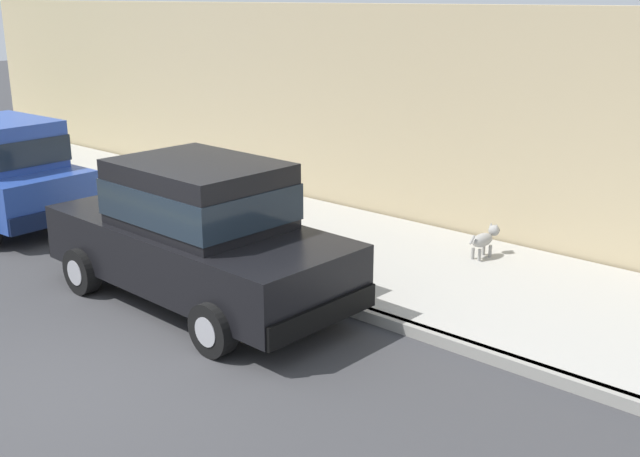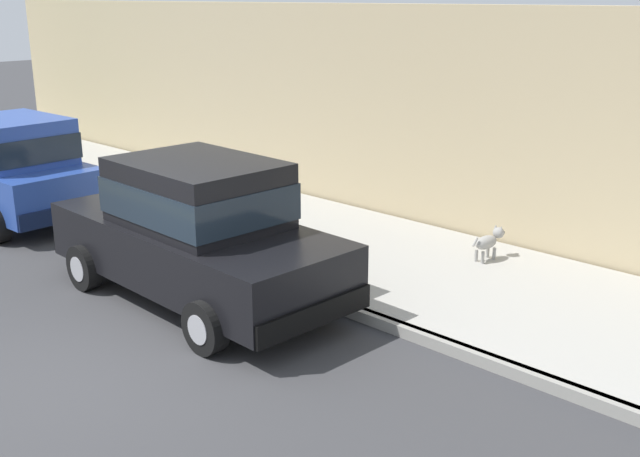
% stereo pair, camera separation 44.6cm
% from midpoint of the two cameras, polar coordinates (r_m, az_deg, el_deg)
% --- Properties ---
extents(ground_plane, '(80.00, 80.00, 0.00)m').
position_cam_midpoint_polar(ground_plane, '(8.77, -16.17, -10.30)').
color(ground_plane, '#38383A').
extents(curb, '(0.16, 64.00, 0.14)m').
position_cam_midpoint_polar(curb, '(10.51, -1.01, -4.50)').
color(curb, gray).
rests_on(curb, ground).
extents(sidewalk, '(3.60, 64.00, 0.14)m').
position_cam_midpoint_polar(sidewalk, '(11.77, 5.18, -2.16)').
color(sidewalk, '#A8A59E').
rests_on(sidewalk, ground).
extents(car_black_sedan, '(2.12, 4.65, 1.92)m').
position_cam_midpoint_polar(car_black_sedan, '(10.08, -7.93, -0.11)').
color(car_black_sedan, black).
rests_on(car_black_sedan, ground).
extents(car_blue_hatchback, '(2.04, 3.85, 1.88)m').
position_cam_midpoint_polar(car_blue_hatchback, '(14.65, -21.24, 4.26)').
color(car_blue_hatchback, '#28479E').
rests_on(car_blue_hatchback, ground).
extents(dog_grey, '(0.76, 0.24, 0.49)m').
position_cam_midpoint_polar(dog_grey, '(11.66, 13.57, -0.91)').
color(dog_grey, '#999691').
rests_on(dog_grey, sidewalk).
extents(fire_hydrant, '(0.34, 0.24, 0.72)m').
position_cam_midpoint_polar(fire_hydrant, '(11.21, -2.32, -0.90)').
color(fire_hydrant, gold).
rests_on(fire_hydrant, sidewalk).
extents(building_facade, '(0.50, 20.00, 3.79)m').
position_cam_midpoint_polar(building_facade, '(15.85, -2.65, 9.66)').
color(building_facade, tan).
rests_on(building_facade, ground).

